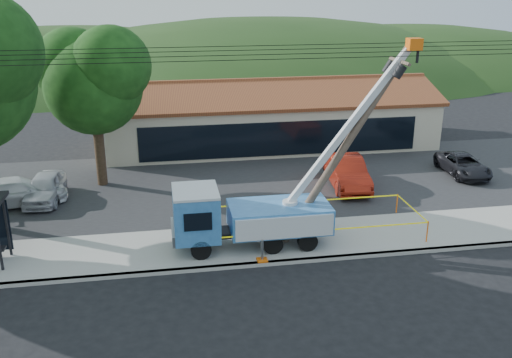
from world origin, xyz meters
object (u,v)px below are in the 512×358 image
Objects in this scene: car_red at (346,188)px; car_white at (20,206)px; utility_truck at (248,213)px; car_silver at (47,202)px; leaning_pole at (352,135)px; car_dark at (462,176)px.

car_red reaches higher than car_white.
car_silver is at bearing 143.66° from utility_truck.
utility_truck reaches higher than car_white.
utility_truck is 1.20× the size of leaning_pole.
utility_truck is 2.49× the size of car_silver.
car_white is (-17.54, 0.25, 0.00)m from car_red.
utility_truck reaches higher than car_silver.
car_red is at bearing -172.14° from car_dark.
car_silver is 0.85× the size of car_white.
utility_truck is 12.93m from car_white.
car_red is 7.51m from car_dark.
car_silver is at bearing 153.64° from leaning_pole.
car_red is (16.24, -0.62, 0.00)m from car_silver.
car_red is 1.05× the size of car_white.
car_red reaches higher than car_silver.
car_dark is at bearing 36.91° from leaning_pole.
leaning_pole reaches higher than car_red.
car_white is (-1.30, -0.37, 0.00)m from car_silver.
utility_truck is 15.92m from car_dark.
car_dark is at bearing 11.07° from car_red.
leaning_pole is 2.08× the size of car_silver.
car_red is at bearing -104.42° from car_white.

